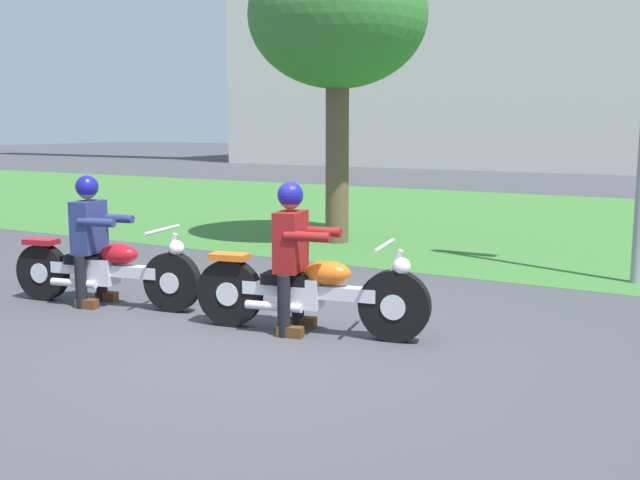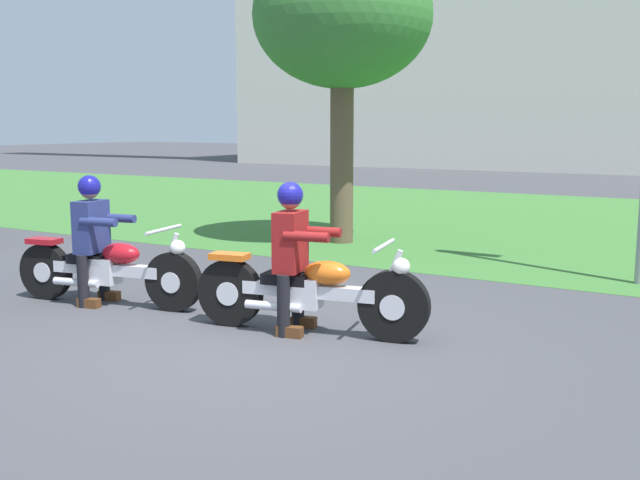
% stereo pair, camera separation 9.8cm
% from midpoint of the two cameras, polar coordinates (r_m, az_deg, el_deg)
% --- Properties ---
extents(ground, '(120.00, 120.00, 0.00)m').
position_cam_midpoint_polar(ground, '(6.60, -5.90, -8.05)').
color(ground, '#424247').
extents(grass_verge, '(60.00, 12.00, 0.01)m').
position_cam_midpoint_polar(grass_verge, '(15.40, 15.81, 1.37)').
color(grass_verge, '#3D7533').
rests_on(grass_verge, ground).
extents(motorcycle_lead, '(2.24, 0.76, 0.88)m').
position_cam_midpoint_polar(motorcycle_lead, '(6.83, -1.20, -4.01)').
color(motorcycle_lead, black).
rests_on(motorcycle_lead, ground).
extents(rider_lead, '(0.61, 0.53, 1.40)m').
position_cam_midpoint_polar(rider_lead, '(6.81, -2.54, -0.41)').
color(rider_lead, black).
rests_on(rider_lead, ground).
extents(motorcycle_follow, '(2.22, 0.76, 0.87)m').
position_cam_midpoint_polar(motorcycle_follow, '(8.22, -16.52, -2.25)').
color(motorcycle_follow, black).
rests_on(motorcycle_follow, ground).
extents(rider_follow, '(0.61, 0.53, 1.39)m').
position_cam_midpoint_polar(rider_follow, '(8.25, -17.59, 0.74)').
color(rider_follow, black).
rests_on(rider_follow, ground).
extents(tree_roadside, '(2.85, 2.85, 4.77)m').
position_cam_midpoint_polar(tree_roadside, '(12.20, 1.13, 16.70)').
color(tree_roadside, brown).
rests_on(tree_roadside, ground).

